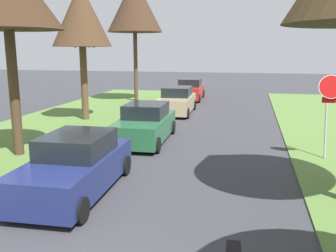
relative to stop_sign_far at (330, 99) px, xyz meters
The scene contains 7 objects.
stop_sign_far is the anchor object (origin of this frame).
street_tree_left_mid_b 12.87m from the stop_sign_far, 156.03° to the left, with size 3.08×3.08×7.10m.
street_tree_left_far 17.51m from the stop_sign_far, 130.43° to the left, with size 3.93×3.93×8.76m.
parked_sedan_navy 8.62m from the stop_sign_far, 146.47° to the right, with size 2.08×4.46×1.57m.
parked_sedan_green 7.10m from the stop_sign_far, behind, with size 2.08×4.46×1.57m.
parked_sedan_tan 10.95m from the stop_sign_far, 129.82° to the left, with size 2.08×4.46×1.57m.
parked_sedan_red 16.51m from the stop_sign_far, 116.01° to the left, with size 2.08×4.46×1.57m.
Camera 1 is at (2.14, -3.21, 3.77)m, focal length 39.55 mm.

